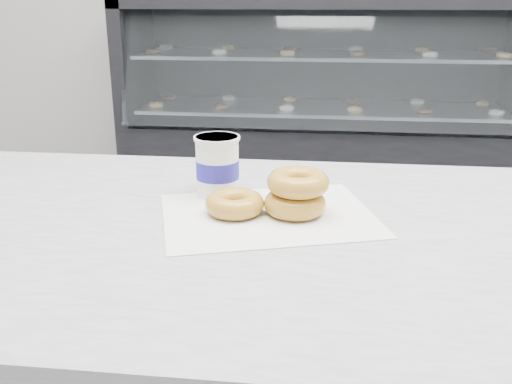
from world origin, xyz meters
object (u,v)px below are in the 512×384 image
donut_single (235,204)px  display_case (320,122)px  coffee_cup (217,166)px  donut_stack (296,193)px

donut_single → display_case: bearing=87.3°
display_case → coffee_cup: size_ratio=21.98×
donut_single → donut_stack: size_ratio=0.68×
display_case → donut_stack: bearing=-90.5°
donut_stack → display_case: bearing=89.5°
donut_single → coffee_cup: 0.11m
display_case → donut_stack: display_case is taller
donut_single → donut_stack: 0.10m
display_case → donut_single: display_case is taller
display_case → coffee_cup: 2.63m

